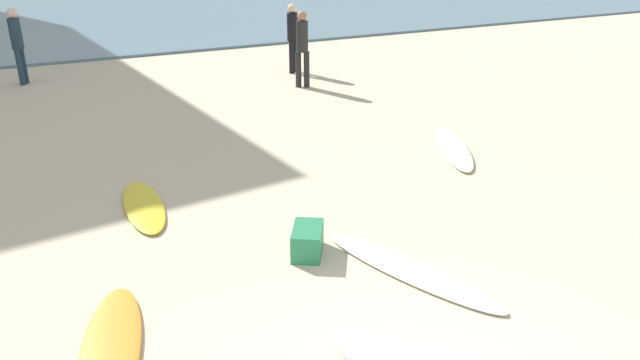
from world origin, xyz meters
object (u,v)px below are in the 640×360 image
surfboard_1 (111,348)px  surfboard_2 (454,149)px  surfboard_5 (144,206)px  beach_cooler (307,241)px  beachgoer_mid (17,42)px  surfboard_3 (411,271)px  beachgoer_far (293,35)px  beachgoer_near (302,45)px

surfboard_1 → surfboard_2: size_ratio=0.96×
surfboard_2 → surfboard_5: (-5.55, -0.10, 0.00)m
beach_cooler → beachgoer_mid: bearing=105.9°
surfboard_3 → beachgoer_far: bearing=54.2°
surfboard_2 → surfboard_5: bearing=25.8°
surfboard_1 → beachgoer_far: beachgoer_far is taller
surfboard_3 → beach_cooler: size_ratio=4.30×
surfboard_5 → beachgoer_far: (5.15, 6.78, 0.96)m
surfboard_1 → beachgoer_mid: bearing=-74.3°
surfboard_1 → beach_cooler: (2.55, 0.97, 0.14)m
surfboard_3 → beachgoer_far: (2.56, 9.94, 0.97)m
beachgoer_mid → beachgoer_far: bearing=-80.6°
surfboard_3 → beachgoer_near: size_ratio=1.41×
surfboard_1 → surfboard_5: (0.90, 3.17, -0.00)m
surfboard_3 → surfboard_5: 4.08m
beach_cooler → surfboard_5: bearing=127.0°
beachgoer_near → beach_cooler: beachgoer_near is taller
surfboard_3 → beachgoer_mid: 12.30m
surfboard_2 → beachgoer_near: size_ratio=1.24×
surfboard_2 → beachgoer_near: beachgoer_near is taller
surfboard_1 → surfboard_3: (3.49, 0.02, -0.01)m
surfboard_2 → beachgoer_near: (-0.75, 5.21, 0.99)m
surfboard_1 → beachgoer_near: (5.69, 8.47, 0.98)m
beachgoer_near → beachgoer_mid: 6.93m
surfboard_3 → surfboard_5: size_ratio=1.35×
surfboard_5 → beachgoer_mid: beachgoer_mid is taller
beachgoer_mid → beachgoer_far: 6.74m
surfboard_5 → beachgoer_near: bearing=-129.9°
beachgoer_mid → surfboard_5: bearing=-147.1°
surfboard_2 → surfboard_5: surfboard_5 is taller
surfboard_5 → surfboard_2: bearing=-176.8°
surfboard_1 → beachgoer_mid: 11.66m
surfboard_2 → beachgoer_mid: beachgoer_mid is taller
surfboard_1 → beachgoer_far: 11.69m
surfboard_3 → beachgoer_mid: bearing=87.6°
surfboard_1 → beach_cooler: 2.73m
beachgoer_far → beach_cooler: bearing=18.9°
surfboard_1 → beachgoer_mid: beachgoer_mid is taller
surfboard_1 → beachgoer_near: size_ratio=1.20×
surfboard_1 → surfboard_3: size_ratio=0.85×
surfboard_3 → surfboard_2: bearing=26.4°
surfboard_2 → beachgoer_mid: 10.89m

